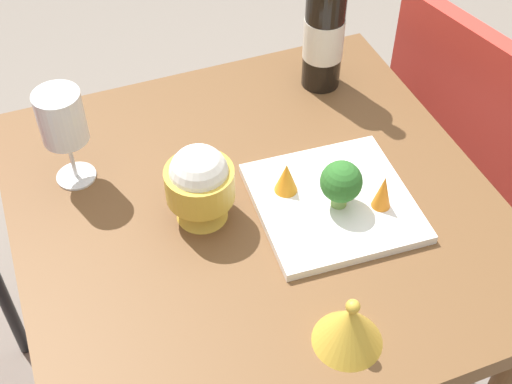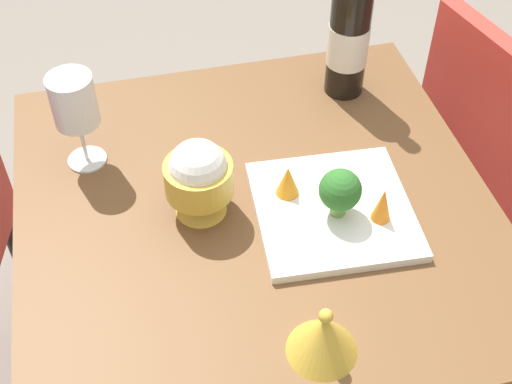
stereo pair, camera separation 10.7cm
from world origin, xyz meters
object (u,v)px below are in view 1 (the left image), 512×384
Objects in this scene: chair_near_window at (473,140)px; wine_bottle at (325,25)px; serving_plate at (333,202)px; wine_glass at (62,119)px; carrot_garnish_left at (383,192)px; rice_bowl_lid at (350,326)px; rice_bowl at (200,183)px; carrot_garnish_right at (287,179)px; broccoli_floret at (341,183)px.

wine_bottle is (0.37, -0.06, 0.35)m from chair_near_window.
wine_bottle is at bearing -111.04° from serving_plate.
wine_bottle is at bearing -169.68° from wine_glass.
chair_near_window is 4.75× the size of wine_glass.
chair_near_window is at bearing -153.29° from serving_plate.
rice_bowl_lid is at bearing 51.79° from carrot_garnish_left.
chair_near_window is 0.94m from wine_glass.
rice_bowl is 0.15m from carrot_garnish_right.
carrot_garnish_left is (0.43, 0.29, 0.27)m from chair_near_window.
chair_near_window is 0.78m from rice_bowl.
rice_bowl is 0.54× the size of serving_plate.
wine_glass is at bearing -42.88° from rice_bowl.
wine_glass reaches higher than rice_bowl.
wine_glass is 0.46m from broccoli_floret.
carrot_garnish_right is (0.07, -0.06, -0.02)m from broccoli_floret.
wine_glass is 1.79× the size of rice_bowl_lid.
rice_bowl_lid is at bearing -62.88° from chair_near_window.
wine_bottle is 5.20× the size of carrot_garnish_left.
rice_bowl_lid is at bearing 67.31° from broccoli_floret.
rice_bowl reaches higher than broccoli_floret.
serving_plate is 0.09m from carrot_garnish_left.
wine_glass is at bearing -29.88° from serving_plate.
serving_plate is at bearing 150.12° from wine_glass.
rice_bowl_lid reaches higher than carrot_garnish_right.
serving_plate is (0.49, 0.25, 0.23)m from chair_near_window.
wine_glass reaches higher than chair_near_window.
wine_glass is 2.09× the size of broccoli_floret.
chair_near_window is 3.21× the size of serving_plate.
wine_glass is at bearing -57.74° from rice_bowl_lid.
wine_bottle is 1.86× the size of wine_glass.
wine_glass is 0.24m from rice_bowl.
rice_bowl reaches higher than serving_plate.
carrot_garnish_left is (-0.16, -0.20, 0.01)m from rice_bowl_lid.
carrot_garnish_right is (0.56, 0.20, 0.26)m from chair_near_window.
rice_bowl_lid reaches higher than serving_plate.
wine_bottle is at bearing -111.06° from rice_bowl_lid.
rice_bowl is 1.65× the size of broccoli_floret.
broccoli_floret is at bearing 161.46° from rice_bowl.
carrot_garnish_left is 1.12× the size of carrot_garnish_right.
wine_glass is 1.26× the size of rice_bowl.
rice_bowl reaches higher than carrot_garnish_right.
wine_bottle reaches higher than carrot_garnish_left.
carrot_garnish_right is at bearing 174.91° from rice_bowl.
broccoli_floret is 0.07m from carrot_garnish_left.
serving_plate is (0.12, 0.31, -0.12)m from wine_bottle.
rice_bowl_lid is (0.58, 0.49, 0.26)m from chair_near_window.
chair_near_window reaches higher than carrot_garnish_left.
serving_plate is 4.65× the size of carrot_garnish_right.
broccoli_floret is at bearing 148.85° from wine_glass.
rice_bowl_lid is 0.25m from broccoli_floret.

